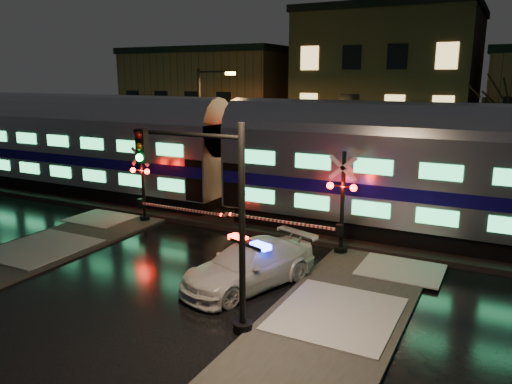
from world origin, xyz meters
TOP-DOWN VIEW (x-y plane):
  - ground at (0.00, 0.00)m, footprint 120.00×120.00m
  - ballast at (0.00, 5.00)m, footprint 90.00×4.20m
  - sidewalk_right at (6.50, -6.00)m, footprint 4.00×20.00m
  - building_left at (-13.00, 22.00)m, footprint 14.00×10.00m
  - building_mid at (2.00, 22.50)m, footprint 12.00×11.00m
  - train at (-1.99, 5.00)m, footprint 51.00×3.12m
  - police_car at (3.00, -2.13)m, footprint 3.81×5.71m
  - crossing_signal_right at (4.51, 2.31)m, footprint 6.06×0.67m
  - crossing_signal_left at (-5.03, 2.30)m, footprint 5.56×0.65m
  - traffic_light at (3.43, -5.13)m, footprint 3.89×0.70m
  - streetlight at (-6.06, 9.00)m, footprint 2.55×0.27m

SIDE VIEW (x-z plane):
  - ground at x=0.00m, z-range 0.00..0.00m
  - sidewalk_right at x=6.50m, z-range 0.00..0.12m
  - ballast at x=0.00m, z-range 0.00..0.24m
  - police_car at x=3.00m, z-range -0.08..1.63m
  - crossing_signal_left at x=-5.03m, z-range -0.34..3.59m
  - crossing_signal_right at x=4.51m, z-range -0.37..3.92m
  - traffic_light at x=3.43m, z-range 0.19..6.20m
  - train at x=-1.99m, z-range 0.42..6.35m
  - streetlight at x=-6.06m, z-range 0.58..8.20m
  - building_left at x=-13.00m, z-range 0.00..9.00m
  - building_mid at x=2.00m, z-range 0.00..11.50m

